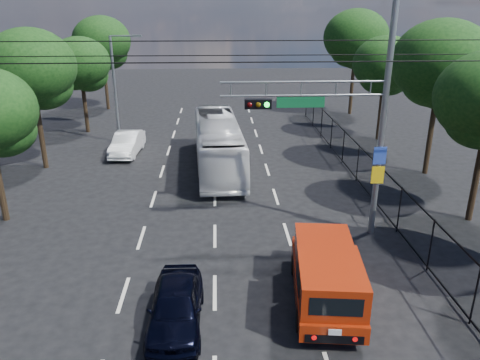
{
  "coord_description": "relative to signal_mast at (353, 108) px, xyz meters",
  "views": [
    {
      "loc": [
        0.18,
        -9.17,
        8.97
      ],
      "look_at": [
        0.99,
        7.05,
        2.8
      ],
      "focal_mm": 35.0,
      "sensor_mm": 36.0,
      "label": 1
    }
  ],
  "objects": [
    {
      "name": "fence_right",
      "position": [
        2.32,
        4.18,
        -4.21
      ],
      "size": [
        0.06,
        34.03,
        2.0
      ],
      "color": "black",
      "rests_on": "ground"
    },
    {
      "name": "tree_right_e",
      "position": [
        6.33,
        22.03,
        0.69
      ],
      "size": [
        5.28,
        5.28,
        8.58
      ],
      "color": "black",
      "rests_on": "ground"
    },
    {
      "name": "streetlight_left",
      "position": [
        -11.62,
        14.01,
        -1.3
      ],
      "size": [
        2.09,
        0.22,
        7.08
      ],
      "color": "slate",
      "rests_on": "ground"
    },
    {
      "name": "lane_markings",
      "position": [
        -5.28,
        6.01,
        -5.24
      ],
      "size": [
        6.12,
        38.0,
        0.01
      ],
      "color": "beige",
      "rests_on": "ground"
    },
    {
      "name": "tree_right_c",
      "position": [
        6.53,
        7.03,
        0.49
      ],
      "size": [
        5.1,
        5.1,
        8.29
      ],
      "color": "black",
      "rests_on": "ground"
    },
    {
      "name": "signal_mast",
      "position": [
        0.0,
        0.0,
        0.0
      ],
      "size": [
        6.43,
        0.39,
        9.5
      ],
      "color": "slate",
      "rests_on": "ground"
    },
    {
      "name": "navy_hatchback",
      "position": [
        -6.41,
        -5.6,
        -4.59
      ],
      "size": [
        1.58,
        3.86,
        1.31
      ],
      "primitive_type": "imported",
      "rotation": [
        0.0,
        0.0,
        -0.01
      ],
      "color": "black",
      "rests_on": "ground"
    },
    {
      "name": "tree_left_c",
      "position": [
        -15.07,
        9.03,
        0.15
      ],
      "size": [
        4.8,
        4.8,
        7.8
      ],
      "color": "black",
      "rests_on": "ground"
    },
    {
      "name": "red_pickup",
      "position": [
        -1.79,
        -4.7,
        -4.21
      ],
      "size": [
        2.43,
        5.35,
        1.93
      ],
      "color": "black",
      "rests_on": "ground"
    },
    {
      "name": "tree_left_e",
      "position": [
        -14.87,
        25.03,
        0.29
      ],
      "size": [
        4.92,
        4.92,
        7.99
      ],
      "color": "black",
      "rests_on": "ground"
    },
    {
      "name": "tree_right_d",
      "position": [
        6.13,
        14.03,
        -0.39
      ],
      "size": [
        4.32,
        4.32,
        7.02
      ],
      "color": "black",
      "rests_on": "ground"
    },
    {
      "name": "tree_left_d",
      "position": [
        -14.67,
        17.03,
        -0.52
      ],
      "size": [
        4.2,
        4.2,
        6.83
      ],
      "color": "black",
      "rests_on": "ground"
    },
    {
      "name": "utility_wires",
      "position": [
        -5.28,
        0.84,
        1.99
      ],
      "size": [
        22.0,
        5.04,
        0.74
      ],
      "color": "black",
      "rests_on": "ground"
    },
    {
      "name": "white_van",
      "position": [
        -10.78,
        11.41,
        -4.55
      ],
      "size": [
        1.73,
        4.27,
        1.38
      ],
      "primitive_type": "imported",
      "rotation": [
        0.0,
        0.0,
        -0.07
      ],
      "color": "white",
      "rests_on": "ground"
    },
    {
      "name": "white_bus",
      "position": [
        -5.08,
        8.51,
        -3.82
      ],
      "size": [
        2.96,
        10.34,
        2.85
      ],
      "primitive_type": "imported",
      "rotation": [
        0.0,
        0.0,
        0.06
      ],
      "color": "silver",
      "rests_on": "ground"
    }
  ]
}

